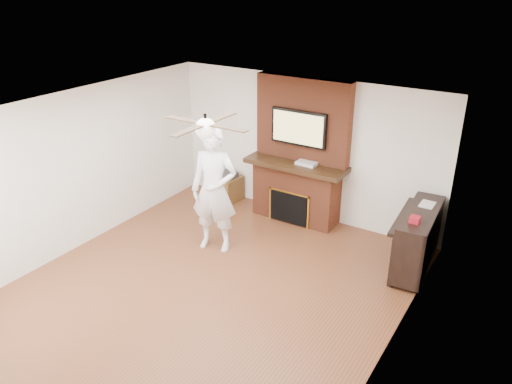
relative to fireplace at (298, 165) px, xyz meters
The scene contains 11 objects.
room_shell 2.56m from the fireplace, 90.00° to the right, with size 5.36×5.86×2.86m.
fireplace is the anchor object (origin of this frame).
tv 0.69m from the fireplace, 90.00° to the right, with size 1.00×0.08×0.60m.
ceiling_fan 2.88m from the fireplace, 90.00° to the right, with size 1.21×1.21×0.31m.
person 1.74m from the fireplace, 110.15° to the right, with size 0.74×0.49×2.00m, color white.
side_table 1.67m from the fireplace, behind, with size 0.53×0.53×0.57m.
piano 2.39m from the fireplace, 13.56° to the right, with size 0.62×1.45×1.02m.
cable_box 0.25m from the fireplace, 26.17° to the right, with size 0.35×0.20×0.05m, color silver.
candle_orange 0.97m from the fireplace, 123.19° to the right, with size 0.07×0.07×0.13m, color orange.
candle_green 0.98m from the fireplace, 95.85° to the right, with size 0.07×0.07×0.08m, color #446D2B.
candle_blue 1.00m from the fireplace, 39.40° to the right, with size 0.07×0.07×0.08m, color #2D6587.
Camera 1 is at (3.66, -4.66, 4.12)m, focal length 35.00 mm.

